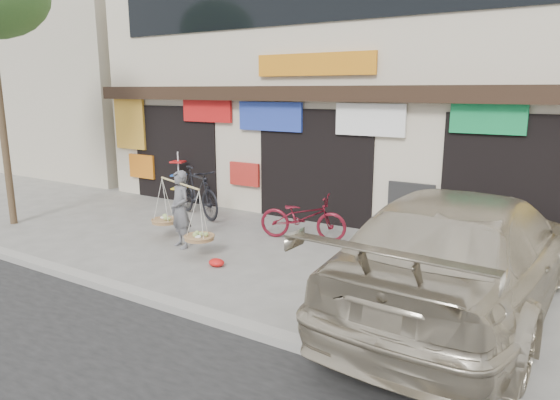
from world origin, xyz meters
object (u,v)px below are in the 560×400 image
Objects in this scene: bike_1 at (197,192)px; bike_2 at (303,217)px; street_vendor at (180,213)px; display_rack at (179,184)px; suv at (464,251)px.

bike_2 is (3.24, -0.33, -0.14)m from bike_1.
display_rack is (-2.73, 2.84, -0.12)m from street_vendor.
street_vendor is 5.49m from suv.
suv is at bearing -132.13° from bike_2.
suv reaches higher than bike_2.
display_rack is (-1.30, 0.73, -0.03)m from bike_1.
suv reaches higher than display_rack.
display_rack is (-4.55, 1.05, 0.11)m from bike_2.
street_vendor is at bearing -124.79° from bike_1.
bike_2 is at bearing -74.56° from bike_1.
display_rack reaches higher than bike_1.
bike_2 is at bearing -13.04° from display_rack.
bike_1 is 1.49m from display_rack.
bike_1 is 1.41× the size of display_rack.
street_vendor is 1.35× the size of display_rack.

